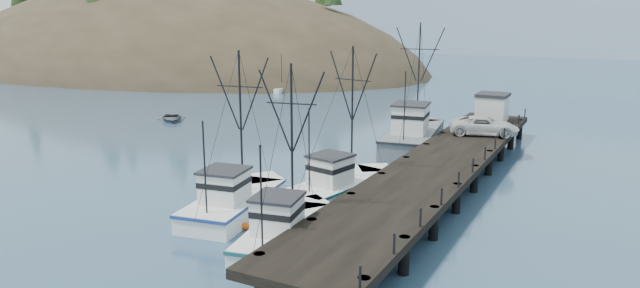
% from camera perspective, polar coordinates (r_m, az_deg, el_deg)
% --- Properties ---
extents(ground, '(400.00, 400.00, 0.00)m').
position_cam_1_polar(ground, '(37.06, -17.42, -7.66)').
color(ground, '#2F4C69').
rests_on(ground, ground).
extents(pier, '(6.00, 44.00, 2.00)m').
position_cam_1_polar(pier, '(43.04, 11.87, -2.08)').
color(pier, black).
rests_on(pier, ground).
extents(headland, '(134.80, 78.00, 51.00)m').
position_cam_1_polar(headland, '(144.42, -16.45, 5.69)').
color(headland, '#382D1E').
rests_on(headland, ground).
extents(distant_ridge, '(360.00, 40.00, 26.00)m').
position_cam_1_polar(distant_ridge, '(195.09, 23.52, 8.28)').
color(distant_ridge, '#9EB2C6').
rests_on(distant_ridge, ground).
extents(distant_ridge_far, '(180.00, 25.00, 18.00)m').
position_cam_1_polar(distant_ridge_far, '(219.36, 10.60, 9.55)').
color(distant_ridge_far, silver).
rests_on(distant_ridge_far, ground).
extents(moored_sailboats, '(21.63, 16.31, 6.35)m').
position_cam_1_polar(moored_sailboats, '(99.28, -9.10, 5.75)').
color(moored_sailboats, white).
rests_on(moored_sailboats, ground).
extents(trawler_near, '(4.82, 10.16, 10.39)m').
position_cam_1_polar(trawler_near, '(32.32, -3.30, -8.59)').
color(trawler_near, white).
rests_on(trawler_near, ground).
extents(trawler_mid, '(4.99, 10.85, 10.74)m').
position_cam_1_polar(trawler_mid, '(37.55, -8.35, -5.58)').
color(trawler_mid, white).
rests_on(trawler_mid, ground).
extents(trawler_far, '(5.12, 10.53, 10.82)m').
position_cam_1_polar(trawler_far, '(40.37, 2.32, -4.10)').
color(trawler_far, white).
rests_on(trawler_far, ground).
extents(work_vessel, '(5.94, 14.34, 12.12)m').
position_cam_1_polar(work_vessel, '(55.26, 9.36, 0.89)').
color(work_vessel, slate).
rests_on(work_vessel, ground).
extents(pier_shed, '(3.00, 3.20, 2.80)m').
position_cam_1_polar(pier_shed, '(59.85, 16.84, 3.57)').
color(pier_shed, silver).
rests_on(pier_shed, pier).
extents(pickup_truck, '(6.55, 4.34, 1.67)m').
position_cam_1_polar(pickup_truck, '(52.89, 16.09, 1.77)').
color(pickup_truck, silver).
rests_on(pickup_truck, pier).
extents(motorboat, '(5.85, 5.89, 1.00)m').
position_cam_1_polar(motorboat, '(70.55, -14.60, 2.26)').
color(motorboat, '#4F5257').
rests_on(motorboat, ground).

